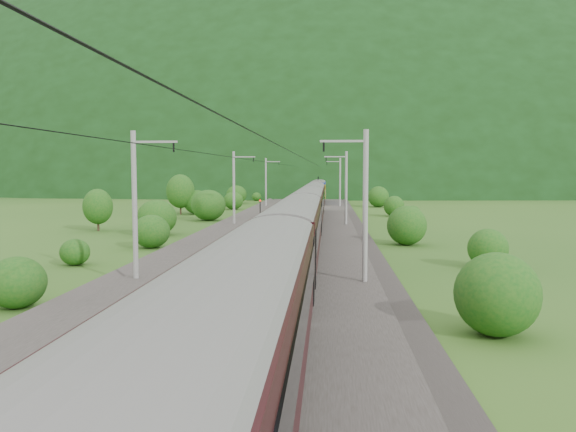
{
  "coord_description": "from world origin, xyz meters",
  "views": [
    {
      "loc": [
        4.25,
        -29.59,
        6.15
      ],
      "look_at": [
        1.09,
        14.39,
        2.6
      ],
      "focal_mm": 35.0,
      "sensor_mm": 36.0,
      "label": 1
    }
  ],
  "objects": [
    {
      "name": "track_right",
      "position": [
        2.4,
        10.0,
        0.37
      ],
      "size": [
        2.4,
        220.0,
        0.27
      ],
      "color": "brown",
      "rests_on": "railbed"
    },
    {
      "name": "hazard_post_near",
      "position": [
        -0.02,
        33.5,
        0.99
      ],
      "size": [
        0.15,
        0.15,
        1.38
      ],
      "primitive_type": "cylinder",
      "color": "red",
      "rests_on": "railbed"
    },
    {
      "name": "hazard_post_far",
      "position": [
        0.05,
        53.37,
        1.03
      ],
      "size": [
        0.16,
        0.16,
        1.47
      ],
      "primitive_type": "cylinder",
      "color": "red",
      "rests_on": "railbed"
    },
    {
      "name": "signal",
      "position": [
        -4.72,
        43.82,
        1.51
      ],
      "size": [
        0.23,
        0.23,
        2.06
      ],
      "color": "black",
      "rests_on": "railbed"
    },
    {
      "name": "mountain_main",
      "position": [
        0.0,
        260.0,
        0.0
      ],
      "size": [
        504.0,
        360.0,
        244.0
      ],
      "primitive_type": "ellipsoid",
      "color": "black",
      "rests_on": "ground"
    },
    {
      "name": "catenary_left",
      "position": [
        -6.12,
        32.0,
        4.5
      ],
      "size": [
        2.54,
        192.28,
        8.0
      ],
      "color": "gray",
      "rests_on": "railbed"
    },
    {
      "name": "mountain_ridge",
      "position": [
        -120.0,
        300.0,
        0.0
      ],
      "size": [
        336.0,
        280.0,
        132.0
      ],
      "primitive_type": "ellipsoid",
      "color": "black",
      "rests_on": "ground"
    },
    {
      "name": "train",
      "position": [
        2.4,
        12.47,
        3.31
      ],
      "size": [
        2.77,
        132.4,
        4.81
      ],
      "color": "black",
      "rests_on": "ground"
    },
    {
      "name": "overhead_wires",
      "position": [
        0.0,
        10.0,
        7.1
      ],
      "size": [
        4.83,
        198.0,
        0.03
      ],
      "color": "black",
      "rests_on": "ground"
    },
    {
      "name": "ground",
      "position": [
        0.0,
        0.0,
        0.0
      ],
      "size": [
        600.0,
        600.0,
        0.0
      ],
      "primitive_type": "plane",
      "color": "#254D18",
      "rests_on": "ground"
    },
    {
      "name": "vegetation_right",
      "position": [
        11.97,
        21.73,
        1.36
      ],
      "size": [
        7.08,
        110.16,
        3.2
      ],
      "color": "#154F15",
      "rests_on": "ground"
    },
    {
      "name": "track_left",
      "position": [
        -2.4,
        10.0,
        0.37
      ],
      "size": [
        2.4,
        220.0,
        0.27
      ],
      "color": "brown",
      "rests_on": "railbed"
    },
    {
      "name": "railbed",
      "position": [
        0.0,
        10.0,
        0.15
      ],
      "size": [
        14.0,
        220.0,
        0.3
      ],
      "primitive_type": "cube",
      "color": "#38332D",
      "rests_on": "ground"
    },
    {
      "name": "vegetation_left",
      "position": [
        -14.28,
        16.71,
        2.29
      ],
      "size": [
        12.47,
        150.58,
        6.85
      ],
      "color": "#154F15",
      "rests_on": "ground"
    },
    {
      "name": "catenary_right",
      "position": [
        6.12,
        32.0,
        4.5
      ],
      "size": [
        2.54,
        192.28,
        8.0
      ],
      "color": "gray",
      "rests_on": "railbed"
    }
  ]
}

